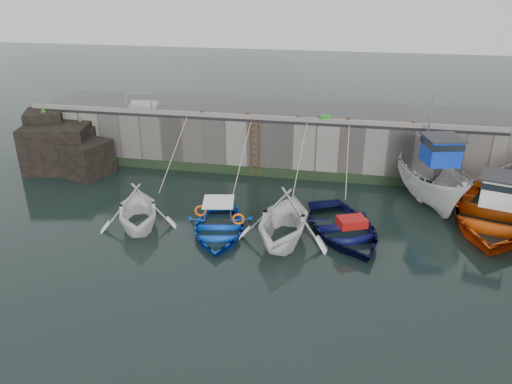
% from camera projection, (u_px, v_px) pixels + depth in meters
% --- Properties ---
extents(ground, '(120.00, 120.00, 0.00)m').
position_uv_depth(ground, '(256.00, 279.00, 18.08)').
color(ground, black).
rests_on(ground, ground).
extents(quay_back, '(30.00, 5.00, 3.00)m').
position_uv_depth(quay_back, '(298.00, 138.00, 28.72)').
color(quay_back, slate).
rests_on(quay_back, ground).
extents(road_back, '(30.00, 5.00, 0.16)m').
position_uv_depth(road_back, '(299.00, 111.00, 28.09)').
color(road_back, black).
rests_on(road_back, quay_back).
extents(kerb_back, '(30.00, 0.30, 0.20)m').
position_uv_depth(kerb_back, '(294.00, 119.00, 25.91)').
color(kerb_back, slate).
rests_on(kerb_back, road_back).
extents(algae_back, '(30.00, 0.08, 0.50)m').
position_uv_depth(algae_back, '(292.00, 174.00, 26.94)').
color(algae_back, black).
rests_on(algae_back, ground).
extents(rock_outcrop, '(5.85, 4.24, 3.41)m').
position_uv_depth(rock_outcrop, '(62.00, 147.00, 28.06)').
color(rock_outcrop, black).
rests_on(rock_outcrop, ground).
extents(ladder, '(0.51, 0.08, 3.20)m').
position_uv_depth(ladder, '(255.00, 149.00, 26.72)').
color(ladder, '#3F1E0F').
rests_on(ladder, ground).
extents(boat_near_white, '(4.95, 5.25, 2.20)m').
position_uv_depth(boat_near_white, '(139.00, 225.00, 21.98)').
color(boat_near_white, white).
rests_on(boat_near_white, ground).
extents(boat_near_white_rope, '(0.04, 5.05, 3.10)m').
position_uv_depth(boat_near_white_rope, '(175.00, 185.00, 26.17)').
color(boat_near_white_rope, tan).
rests_on(boat_near_white_rope, ground).
extents(boat_near_blue, '(4.08, 5.10, 0.95)m').
position_uv_depth(boat_near_blue, '(218.00, 233.00, 21.36)').
color(boat_near_blue, '#0C42BD').
rests_on(boat_near_blue, ground).
extents(boat_near_blue_rope, '(0.04, 5.03, 3.10)m').
position_uv_depth(boat_near_blue_rope, '(242.00, 190.00, 25.55)').
color(boat_near_blue_rope, tan).
rests_on(boat_near_blue_rope, ground).
extents(boat_near_blacktrim, '(4.42, 5.04, 2.54)m').
position_uv_depth(boat_near_blacktrim, '(283.00, 240.00, 20.75)').
color(boat_near_blacktrim, silver).
rests_on(boat_near_blacktrim, ground).
extents(boat_near_blacktrim_rope, '(0.04, 5.13, 3.10)m').
position_uv_depth(boat_near_blacktrim_rope, '(297.00, 195.00, 24.99)').
color(boat_near_blacktrim_rope, tan).
rests_on(boat_near_blacktrim_rope, ground).
extents(boat_near_navy, '(5.64, 6.43, 1.11)m').
position_uv_depth(boat_near_navy, '(343.00, 234.00, 21.23)').
color(boat_near_navy, '#090B38').
rests_on(boat_near_navy, ground).
extents(boat_near_navy_rope, '(0.04, 4.29, 3.10)m').
position_uv_depth(boat_near_navy_rope, '(346.00, 195.00, 25.02)').
color(boat_near_navy_rope, tan).
rests_on(boat_near_navy_rope, ground).
extents(boat_far_white, '(3.88, 6.85, 5.49)m').
position_uv_depth(boat_far_white, '(431.00, 180.00, 24.03)').
color(boat_far_white, silver).
rests_on(boat_far_white, ground).
extents(boat_far_orange, '(7.28, 8.72, 4.55)m').
position_uv_depth(boat_far_orange, '(495.00, 213.00, 21.98)').
color(boat_far_orange, '#DE4B0B').
rests_on(boat_far_orange, ground).
extents(fish_crate, '(0.68, 0.60, 0.33)m').
position_uv_depth(fish_crate, '(325.00, 119.00, 25.73)').
color(fish_crate, '#17821A').
rests_on(fish_crate, road_back).
extents(railing, '(1.60, 1.05, 1.00)m').
position_uv_depth(railing, '(144.00, 104.00, 28.40)').
color(railing, '#A5A8AD').
rests_on(railing, road_back).
extents(bollard_a, '(0.18, 0.18, 0.28)m').
position_uv_depth(bollard_a, '(202.00, 113.00, 26.86)').
color(bollard_a, '#3F1E0F').
rests_on(bollard_a, road_back).
extents(bollard_b, '(0.18, 0.18, 0.28)m').
position_uv_depth(bollard_b, '(247.00, 115.00, 26.42)').
color(bollard_b, '#3F1E0F').
rests_on(bollard_b, road_back).
extents(bollard_c, '(0.18, 0.18, 0.28)m').
position_uv_depth(bollard_c, '(298.00, 118.00, 25.94)').
color(bollard_c, '#3F1E0F').
rests_on(bollard_c, road_back).
extents(bollard_d, '(0.18, 0.18, 0.28)m').
position_uv_depth(bollard_d, '(348.00, 121.00, 25.48)').
color(bollard_d, '#3F1E0F').
rests_on(bollard_d, road_back).
extents(bollard_e, '(0.18, 0.18, 0.28)m').
position_uv_depth(bollard_e, '(413.00, 124.00, 24.92)').
color(bollard_e, '#3F1E0F').
rests_on(bollard_e, road_back).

